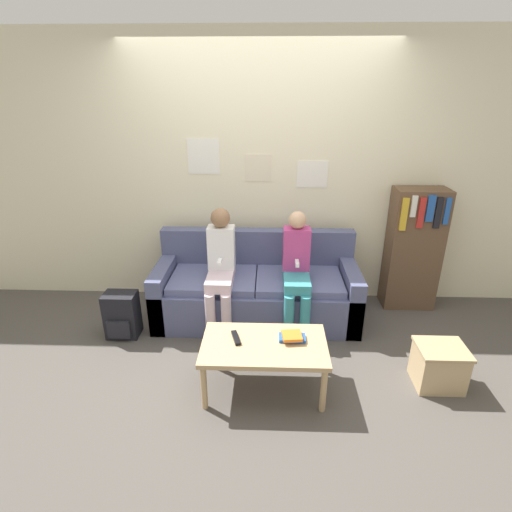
{
  "coord_description": "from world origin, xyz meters",
  "views": [
    {
      "loc": [
        0.12,
        -2.94,
        2.09
      ],
      "look_at": [
        0.0,
        0.36,
        0.7
      ],
      "focal_mm": 28.0,
      "sensor_mm": 36.0,
      "label": 1
    }
  ],
  "objects_px": {
    "tv_remote": "(236,338)",
    "person_right": "(297,268)",
    "couch": "(256,290)",
    "person_left": "(220,265)",
    "coffee_table": "(264,348)",
    "backpack": "(122,315)",
    "storage_box": "(439,366)",
    "bookshelf": "(413,249)"
  },
  "relations": [
    {
      "from": "person_left",
      "to": "person_right",
      "type": "height_order",
      "value": "person_left"
    },
    {
      "from": "tv_remote",
      "to": "backpack",
      "type": "distance_m",
      "value": 1.25
    },
    {
      "from": "person_left",
      "to": "person_right",
      "type": "distance_m",
      "value": 0.68
    },
    {
      "from": "person_right",
      "to": "backpack",
      "type": "xyz_separation_m",
      "value": [
        -1.56,
        -0.21,
        -0.4
      ]
    },
    {
      "from": "coffee_table",
      "to": "person_right",
      "type": "relative_size",
      "value": 0.83
    },
    {
      "from": "coffee_table",
      "to": "storage_box",
      "type": "relative_size",
      "value": 2.53
    },
    {
      "from": "storage_box",
      "to": "backpack",
      "type": "bearing_deg",
      "value": 167.72
    },
    {
      "from": "couch",
      "to": "bookshelf",
      "type": "xyz_separation_m",
      "value": [
        1.55,
        0.28,
        0.34
      ]
    },
    {
      "from": "coffee_table",
      "to": "person_left",
      "type": "height_order",
      "value": "person_left"
    },
    {
      "from": "couch",
      "to": "person_left",
      "type": "xyz_separation_m",
      "value": [
        -0.32,
        -0.18,
        0.35
      ]
    },
    {
      "from": "person_right",
      "to": "tv_remote",
      "type": "height_order",
      "value": "person_right"
    },
    {
      "from": "coffee_table",
      "to": "tv_remote",
      "type": "xyz_separation_m",
      "value": [
        -0.21,
        0.04,
        0.06
      ]
    },
    {
      "from": "tv_remote",
      "to": "storage_box",
      "type": "xyz_separation_m",
      "value": [
        1.52,
        0.04,
        -0.24
      ]
    },
    {
      "from": "person_right",
      "to": "storage_box",
      "type": "height_order",
      "value": "person_right"
    },
    {
      "from": "person_left",
      "to": "person_right",
      "type": "relative_size",
      "value": 1.02
    },
    {
      "from": "coffee_table",
      "to": "bookshelf",
      "type": "xyz_separation_m",
      "value": [
        1.45,
        1.32,
        0.27
      ]
    },
    {
      "from": "coffee_table",
      "to": "storage_box",
      "type": "distance_m",
      "value": 1.33
    },
    {
      "from": "couch",
      "to": "tv_remote",
      "type": "xyz_separation_m",
      "value": [
        -0.12,
        -0.99,
        0.13
      ]
    },
    {
      "from": "person_left",
      "to": "backpack",
      "type": "distance_m",
      "value": 1.0
    },
    {
      "from": "couch",
      "to": "backpack",
      "type": "height_order",
      "value": "couch"
    },
    {
      "from": "backpack",
      "to": "person_right",
      "type": "bearing_deg",
      "value": 7.49
    },
    {
      "from": "couch",
      "to": "storage_box",
      "type": "relative_size",
      "value": 5.33
    },
    {
      "from": "backpack",
      "to": "couch",
      "type": "bearing_deg",
      "value": 17.87
    },
    {
      "from": "person_left",
      "to": "storage_box",
      "type": "relative_size",
      "value": 3.12
    },
    {
      "from": "couch",
      "to": "tv_remote",
      "type": "bearing_deg",
      "value": -96.74
    },
    {
      "from": "couch",
      "to": "coffee_table",
      "type": "xyz_separation_m",
      "value": [
        0.09,
        -1.03,
        0.07
      ]
    },
    {
      "from": "couch",
      "to": "bookshelf",
      "type": "height_order",
      "value": "bookshelf"
    },
    {
      "from": "couch",
      "to": "storage_box",
      "type": "xyz_separation_m",
      "value": [
        1.4,
        -0.95,
        -0.11
      ]
    },
    {
      "from": "couch",
      "to": "person_left",
      "type": "relative_size",
      "value": 1.71
    },
    {
      "from": "person_right",
      "to": "bookshelf",
      "type": "relative_size",
      "value": 0.89
    },
    {
      "from": "couch",
      "to": "person_left",
      "type": "distance_m",
      "value": 0.5
    },
    {
      "from": "person_right",
      "to": "tv_remote",
      "type": "xyz_separation_m",
      "value": [
        -0.48,
        -0.81,
        -0.2
      ]
    },
    {
      "from": "coffee_table",
      "to": "backpack",
      "type": "relative_size",
      "value": 2.15
    },
    {
      "from": "person_right",
      "to": "tv_remote",
      "type": "bearing_deg",
      "value": -120.78
    },
    {
      "from": "bookshelf",
      "to": "couch",
      "type": "bearing_deg",
      "value": -169.67
    },
    {
      "from": "couch",
      "to": "bookshelf",
      "type": "distance_m",
      "value": 1.61
    },
    {
      "from": "storage_box",
      "to": "couch",
      "type": "bearing_deg",
      "value": 145.84
    },
    {
      "from": "couch",
      "to": "tv_remote",
      "type": "relative_size",
      "value": 10.95
    },
    {
      "from": "couch",
      "to": "coffee_table",
      "type": "distance_m",
      "value": 1.04
    },
    {
      "from": "tv_remote",
      "to": "person_right",
      "type": "bearing_deg",
      "value": 43.02
    },
    {
      "from": "person_right",
      "to": "storage_box",
      "type": "bearing_deg",
      "value": -36.62
    },
    {
      "from": "couch",
      "to": "backpack",
      "type": "xyz_separation_m",
      "value": [
        -1.2,
        -0.39,
        -0.07
      ]
    }
  ]
}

